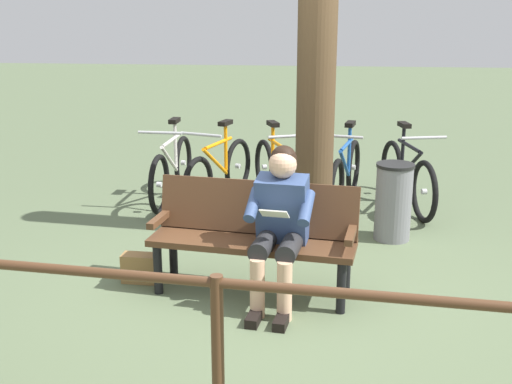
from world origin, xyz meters
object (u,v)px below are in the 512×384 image
at_px(tree_trunk, 317,49).
at_px(bicycle_silver, 407,176).
at_px(person_reading, 280,219).
at_px(litter_bin, 393,202).
at_px(bicycle_blue, 345,175).
at_px(handbag, 141,268).
at_px(bicycle_black, 278,175).
at_px(bicycle_orange, 219,173).
at_px(bicycle_green, 172,170).
at_px(bench, 254,230).

xyz_separation_m(tree_trunk, bicycle_silver, (-1.02, -1.05, -1.46)).
xyz_separation_m(person_reading, bicycle_silver, (-1.24, -2.55, -0.31)).
bearing_deg(litter_bin, bicycle_blue, -67.49).
xyz_separation_m(handbag, bicycle_black, (-0.96, -2.23, 0.24)).
distance_m(bicycle_orange, bicycle_green, 0.57).
bearing_deg(bicycle_green, litter_bin, 69.09).
xyz_separation_m(bench, bicycle_black, (-0.01, -2.28, -0.15)).
bearing_deg(bicycle_black, bicycle_blue, 72.72).
bearing_deg(bicycle_black, tree_trunk, 1.15).
bearing_deg(bicycle_green, bicycle_orange, 84.99).
bearing_deg(bench, bicycle_blue, -100.63).
relative_size(tree_trunk, litter_bin, 4.82).
bearing_deg(bicycle_orange, bicycle_blue, 109.98).
relative_size(person_reading, bicycle_orange, 0.74).
xyz_separation_m(person_reading, bicycle_orange, (0.87, -2.47, -0.31)).
relative_size(handbag, bicycle_orange, 0.18).
xyz_separation_m(bicycle_silver, bicycle_black, (1.44, 0.08, 0.00)).
bearing_deg(bicycle_green, bicycle_silver, 92.66).
distance_m(litter_bin, bicycle_orange, 2.10).
height_order(bicycle_silver, bicycle_black, same).
relative_size(handbag, bicycle_blue, 0.18).
relative_size(bench, bicycle_silver, 1.00).
bearing_deg(bicycle_blue, tree_trunk, -6.10).
height_order(bicycle_orange, bicycle_green, same).
relative_size(person_reading, bicycle_green, 0.71).
xyz_separation_m(bicycle_silver, bicycle_orange, (2.11, 0.08, 0.00)).
bearing_deg(litter_bin, person_reading, 56.46).
bearing_deg(bicycle_green, handbag, 9.16).
bearing_deg(tree_trunk, person_reading, 81.57).
height_order(tree_trunk, bicycle_blue, tree_trunk).
relative_size(bench, person_reading, 1.37).
relative_size(litter_bin, bicycle_black, 0.48).
bearing_deg(person_reading, litter_bin, -115.91).
relative_size(bench, handbag, 5.50).
distance_m(handbag, bicycle_black, 2.44).
bearing_deg(bicycle_green, tree_trunk, 60.19).
bearing_deg(person_reading, tree_trunk, -90.79).
relative_size(bench, bicycle_green, 0.98).
relative_size(tree_trunk, bicycle_green, 2.16).
height_order(bicycle_black, bicycle_green, same).
xyz_separation_m(person_reading, bicycle_black, (0.20, -2.47, -0.31)).
bearing_deg(bicycle_orange, bicycle_silver, 109.52).
bearing_deg(bicycle_black, bicycle_green, -115.70).
distance_m(tree_trunk, bicycle_silver, 2.07).
bearing_deg(handbag, bicycle_silver, -136.06).
bearing_deg(bicycle_silver, bicycle_green, -103.35).
bearing_deg(bicycle_orange, tree_trunk, 65.57).
bearing_deg(bicycle_green, bench, 29.84).
relative_size(litter_bin, bicycle_blue, 0.46).
xyz_separation_m(person_reading, tree_trunk, (-0.22, -1.50, 1.15)).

